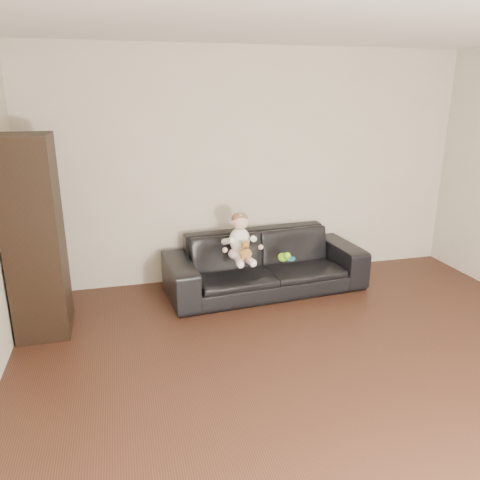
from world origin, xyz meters
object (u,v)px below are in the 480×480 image
object	(u,v)px
teddy_bear	(245,250)
toy_blue_disc	(290,259)
cabinet	(35,237)
toy_green	(283,257)
toy_rattle	(285,256)
sofa	(265,263)
baby	(240,240)

from	to	relation	value
teddy_bear	toy_blue_disc	xyz separation A→B (m)	(0.51, 0.05, -0.15)
cabinet	toy_green	size ratio (longest dim) A/B	13.56
teddy_bear	toy_rattle	bearing A→B (deg)	0.57
sofa	teddy_bear	bearing A→B (deg)	-142.66
baby	toy_blue_disc	xyz separation A→B (m)	(0.52, -0.11, -0.22)
baby	teddy_bear	world-z (taller)	baby
sofa	toy_green	size ratio (longest dim) A/B	16.46
teddy_bear	toy_rattle	distance (m)	0.48
toy_rattle	toy_blue_disc	world-z (taller)	toy_rattle
toy_blue_disc	teddy_bear	bearing A→B (deg)	-174.68
cabinet	teddy_bear	xyz separation A→B (m)	(1.95, 0.08, -0.31)
teddy_bear	toy_green	xyz separation A→B (m)	(0.41, 0.01, -0.12)
teddy_bear	toy_green	world-z (taller)	teddy_bear
baby	toy_rattle	size ratio (longest dim) A/B	8.51
sofa	teddy_bear	size ratio (longest dim) A/B	11.13
teddy_bear	toy_blue_disc	bearing A→B (deg)	-2.90
toy_rattle	toy_blue_disc	bearing A→B (deg)	-25.53
sofa	baby	xyz separation A→B (m)	(-0.32, -0.12, 0.33)
cabinet	sofa	bearing A→B (deg)	8.07
sofa	teddy_bear	world-z (taller)	teddy_bear
cabinet	toy_rattle	world-z (taller)	cabinet
sofa	toy_blue_disc	distance (m)	0.32
cabinet	toy_green	bearing A→B (deg)	1.29
baby	toy_green	bearing A→B (deg)	-19.65
baby	toy_rattle	distance (m)	0.52
toy_rattle	toy_blue_disc	distance (m)	0.06
baby	cabinet	bearing A→B (deg)	-173.49
teddy_bear	toy_green	size ratio (longest dim) A/B	1.48
cabinet	toy_rattle	xyz separation A→B (m)	(2.40, 0.16, -0.45)
baby	toy_blue_disc	world-z (taller)	baby
sofa	toy_rattle	bearing A→B (deg)	-57.03
cabinet	baby	size ratio (longest dim) A/B	3.49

